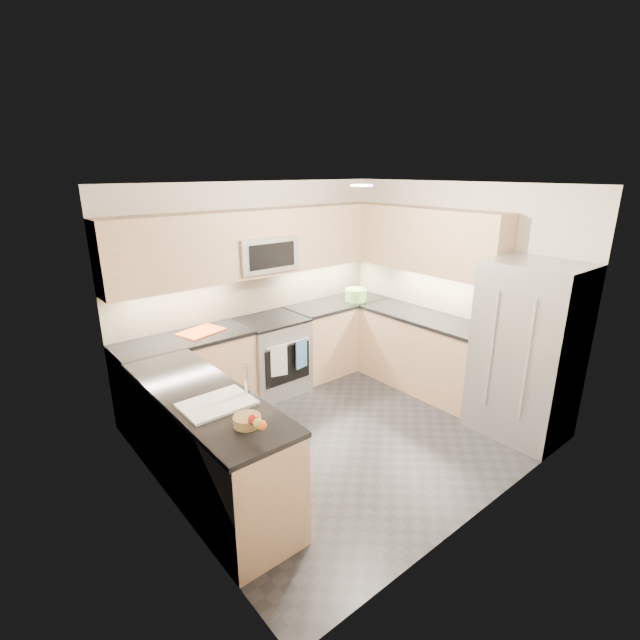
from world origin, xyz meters
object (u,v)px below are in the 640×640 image
Objects in this scene: fruit_basket at (247,421)px; utensil_bowl at (356,295)px; cutting_board at (201,332)px; microwave at (263,253)px; refrigerator at (527,351)px; gas_range at (272,356)px.

utensil_bowl is at bearing 33.28° from fruit_basket.
microwave is at bearing 3.98° from cutting_board.
fruit_basket is at bearing -125.79° from microwave.
refrigerator is at bearing -47.10° from cutting_board.
fruit_basket reaches higher than cutting_board.
refrigerator is 9.27× the size of fruit_basket.
refrigerator is (1.45, -2.43, 0.45)m from gas_range.
utensil_bowl reaches higher than gas_range.
microwave reaches higher than cutting_board.
fruit_basket is at bearing 170.23° from refrigerator.
refrigerator is at bearing -9.77° from fruit_basket.
utensil_bowl is (1.31, -0.09, 0.57)m from gas_range.
cutting_board reaches higher than gas_range.
fruit_basket is at bearing -127.52° from gas_range.
microwave is 2.64× the size of utensil_bowl.
microwave is (0.00, 0.12, 1.24)m from gas_range.
microwave is 3.91× the size of fruit_basket.
microwave is 1.15m from cutting_board.
microwave reaches higher than refrigerator.
cutting_board is 2.08m from fruit_basket.
gas_range is 2.86m from refrigerator.
cutting_board is (-2.17, 0.16, -0.08)m from utensil_bowl.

